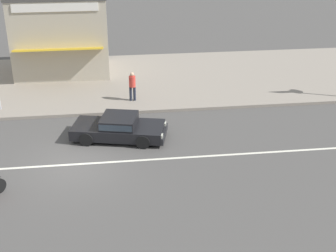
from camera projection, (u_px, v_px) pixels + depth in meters
name	position (u px, v px, depth m)	size (l,w,h in m)	color
ground_plane	(75.00, 164.00, 18.75)	(160.00, 160.00, 0.00)	#4C4947
lane_centre_stripe	(75.00, 164.00, 18.75)	(50.40, 0.14, 0.01)	silver
kerb_strip	(83.00, 82.00, 27.57)	(68.00, 10.00, 0.15)	gray
sedan_black_2	(119.00, 127.00, 20.69)	(4.41, 2.68, 1.06)	black
pedestrian_near_clock	(132.00, 84.00, 24.30)	(0.34, 0.34, 1.55)	#232838
shopfront_mid_block	(61.00, 32.00, 28.19)	(5.62, 5.09, 4.84)	#B2A893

